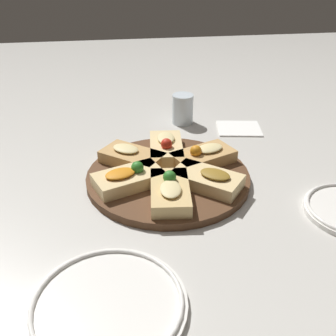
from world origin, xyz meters
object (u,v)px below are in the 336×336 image
at_px(serving_board, 168,177).
at_px(napkin_stack, 239,128).
at_px(plate_right, 108,304).
at_px(water_glass, 183,109).

bearing_deg(serving_board, napkin_stack, -134.90).
height_order(serving_board, plate_right, serving_board).
distance_m(plate_right, napkin_stack, 0.71).
distance_m(serving_board, napkin_stack, 0.35).
bearing_deg(serving_board, plate_right, 67.67).
xyz_separation_m(serving_board, napkin_stack, (-0.25, -0.25, -0.00)).
height_order(water_glass, napkin_stack, water_glass).
relative_size(plate_right, water_glass, 2.75).
bearing_deg(napkin_stack, water_glass, -24.29).
bearing_deg(plate_right, napkin_stack, -123.21).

